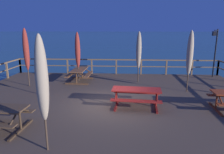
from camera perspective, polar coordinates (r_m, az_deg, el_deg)
The scene contains 12 objects.
ground_plane at distance 9.26m, azimuth -0.36°, elevation -12.18°, with size 600.00×600.00×0.00m, color #2D5B6B.
wooden_deck at distance 9.10m, azimuth -0.36°, elevation -9.95°, with size 14.61×12.48×0.79m, color brown.
railing_waterside_far at distance 14.65m, azimuth 1.21°, elevation 3.71°, with size 14.41×0.10×1.09m.
picnic_table_front_left at distance 8.60m, azimuth 6.86°, elevation -4.65°, with size 2.13×1.55×0.78m.
picnic_table_back_right at distance 12.82m, azimuth -9.16°, elevation 1.27°, with size 1.44×1.91×0.78m.
patio_umbrella_short_front at distance 10.33m, azimuth -19.78°, elevation 4.90°, with size 0.32×0.32×2.87m.
patio_umbrella_tall_mid_left at distance 12.30m, azimuth -23.00°, elevation 7.05°, with size 0.32×0.32×3.27m.
patio_umbrella_short_mid at distance 12.69m, azimuth -9.64°, elevation 7.41°, with size 0.32×0.32×3.03m.
patio_umbrella_tall_back_left at distance 5.37m, azimuth -19.10°, elevation -0.66°, with size 0.32×0.32×3.11m.
patio_umbrella_tall_back_right at distance 11.01m, azimuth 21.05°, elevation 6.23°, with size 0.32×0.32×3.16m.
patio_umbrella_tall_mid_right at distance 12.34m, azimuth 7.53°, elevation 7.44°, with size 0.32×0.32×3.08m.
lamp_post_hooked at distance 14.99m, azimuth 26.93°, elevation 7.76°, with size 0.52×0.55×3.20m.
Camera 1 is at (0.56, -8.33, 4.00)m, focal length 32.55 mm.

